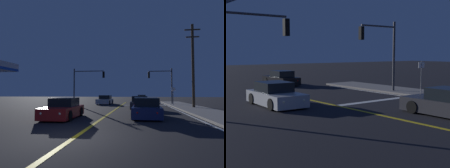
{
  "view_description": "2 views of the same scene",
  "coord_description": "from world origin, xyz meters",
  "views": [
    {
      "loc": [
        2.38,
        -6.82,
        1.65
      ],
      "look_at": [
        -0.75,
        15.45,
        2.72
      ],
      "focal_mm": 30.87,
      "sensor_mm": 36.0,
      "label": 1
    },
    {
      "loc": [
        -10.93,
        5.27,
        3.03
      ],
      "look_at": [
        -0.9,
        18.32,
        1.4
      ],
      "focal_mm": 51.65,
      "sensor_mm": 36.0,
      "label": 2
    }
  ],
  "objects": [
    {
      "name": "ground_plane",
      "position": [
        0.0,
        0.0,
        0.0
      ],
      "size": [
        160.0,
        160.0,
        0.0
      ],
      "primitive_type": "plane",
      "color": "black"
    },
    {
      "name": "sidewalk_right",
      "position": [
        7.89,
        10.54,
        0.07
      ],
      "size": [
        3.2,
        37.93,
        0.15
      ],
      "primitive_type": "cube",
      "color": "gray",
      "rests_on": "ground"
    },
    {
      "name": "lane_line_center",
      "position": [
        0.0,
        10.54,
        0.01
      ],
      "size": [
        0.2,
        35.82,
        0.01
      ],
      "primitive_type": "cube",
      "color": "gold",
      "rests_on": "ground"
    },
    {
      "name": "lane_line_edge_right",
      "position": [
        6.04,
        10.54,
        0.01
      ],
      "size": [
        0.16,
        35.82,
        0.01
      ],
      "primitive_type": "cube",
      "color": "white",
      "rests_on": "ground"
    },
    {
      "name": "stop_bar",
      "position": [
        3.15,
        19.57,
        0.01
      ],
      "size": [
        6.29,
        0.5,
        0.01
      ],
      "primitive_type": "cube",
      "color": "white",
      "rests_on": "ground"
    },
    {
      "name": "car_distant_tail_charcoal",
      "position": [
        2.44,
        14.1,
        0.58
      ],
      "size": [
        1.97,
        4.39,
        1.34
      ],
      "rotation": [
        0.0,
        0.0,
        -0.01
      ],
      "color": "#2D2D33",
      "rests_on": "ground"
    },
    {
      "name": "car_far_approaching_silver",
      "position": [
        -2.69,
        21.84,
        0.58
      ],
      "size": [
        2.07,
        4.4,
        1.34
      ],
      "rotation": [
        0.0,
        0.0,
        3.12
      ],
      "color": "#B2B5BA",
      "rests_on": "ground"
    },
    {
      "name": "car_parked_curb_red",
      "position": [
        -2.57,
        5.38,
        0.58
      ],
      "size": [
        2.01,
        4.25,
        1.34
      ],
      "rotation": [
        0.0,
        0.0,
        3.19
      ],
      "color": "maroon",
      "rests_on": "ground"
    },
    {
      "name": "car_following_oncoming_black",
      "position": [
        2.92,
        31.92,
        0.58
      ],
      "size": [
        1.92,
        4.51,
        1.34
      ],
      "rotation": [
        0.0,
        0.0,
        -0.02
      ],
      "color": "black",
      "rests_on": "ground"
    },
    {
      "name": "car_mid_block_navy",
      "position": [
        2.87,
        6.56,
        0.58
      ],
      "size": [
        1.99,
        4.48,
        1.34
      ],
      "rotation": [
        0.0,
        0.0,
        -0.02
      ],
      "color": "navy",
      "rests_on": "ground"
    },
    {
      "name": "traffic_signal_near_right",
      "position": [
        5.81,
        21.87,
        3.5
      ],
      "size": [
        3.49,
        0.28,
        5.27
      ],
      "rotation": [
        0.0,
        0.0,
        3.14
      ],
      "color": "#38383D",
      "rests_on": "ground"
    },
    {
      "name": "traffic_signal_far_left",
      "position": [
        -5.33,
        20.47,
        3.57
      ],
      "size": [
        4.64,
        0.28,
        5.28
      ],
      "color": "#38383D",
      "rests_on": "ground"
    },
    {
      "name": "utility_pole_right",
      "position": [
        8.19,
        14.88,
        4.79
      ],
      "size": [
        1.67,
        0.29,
        9.18
      ],
      "color": "#4C3823",
      "rests_on": "ground"
    },
    {
      "name": "street_sign_corner",
      "position": [
        6.79,
        19.07,
        1.63
      ],
      "size": [
        0.56,
        0.06,
        2.42
      ],
      "color": "slate",
      "rests_on": "ground"
    }
  ]
}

